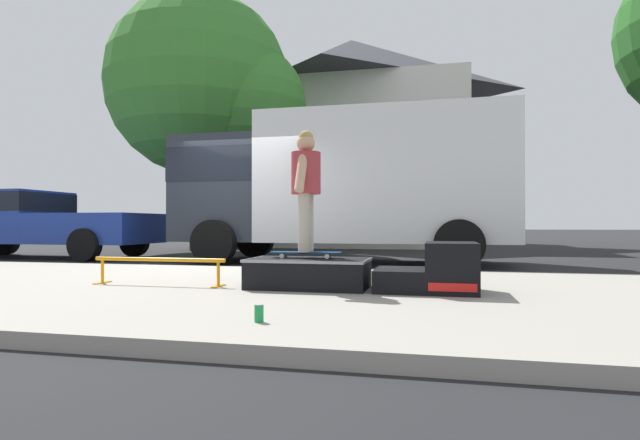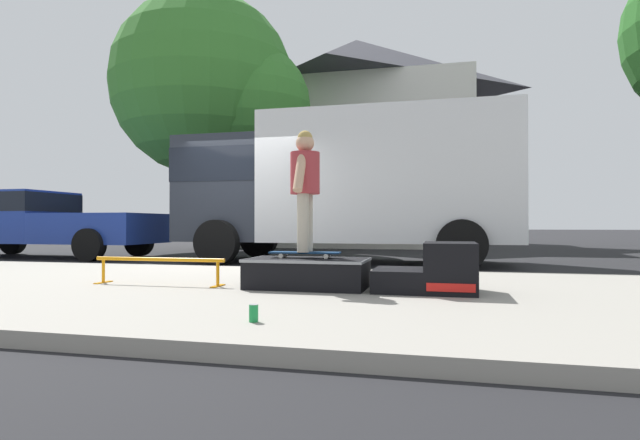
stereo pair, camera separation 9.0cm
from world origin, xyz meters
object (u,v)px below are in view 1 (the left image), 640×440
Objects in this scene: pickup_truck_blue at (35,221)px; street_tree_main at (209,90)px; soda_can at (259,313)px; skate_box at (309,272)px; box_truck at (340,182)px; kicker_ramp at (435,271)px; skateboard at (306,253)px; grind_rail at (159,264)px; skater_kid at (306,180)px.

street_tree_main is at bearing 51.83° from pickup_truck_blue.
soda_can is 12.82m from street_tree_main.
skate_box is 9.63m from pickup_truck_blue.
box_truck is (-0.75, 7.05, 1.52)m from soda_can.
street_tree_main is (-5.44, 10.63, 4.68)m from soda_can.
kicker_ramp is 11.85m from street_tree_main.
soda_can is at bearing -86.27° from skate_box.
skateboard is 0.10× the size of street_tree_main.
skate_box is 1.34m from kicker_ramp.
kicker_ramp is 0.18× the size of pickup_truck_blue.
box_truck is 6.69m from street_tree_main.
grind_rail is 0.21× the size of street_tree_main.
soda_can is at bearing -85.04° from skater_kid.
skate_box reaches higher than soda_can.
grind_rail is at bearing -67.93° from street_tree_main.
skate_box is 0.17× the size of street_tree_main.
box_truck reaches higher than soda_can.
grind_rail is at bearing -174.06° from skater_kid.
pickup_truck_blue is at bearing 148.18° from skate_box.
grind_rail is at bearing 135.84° from soda_can.
grind_rail is 2.06× the size of skateboard.
pickup_truck_blue is at bearing 139.86° from soda_can.
grind_rail is at bearing -174.06° from skateboard.
kicker_ramp reaches higher than grind_rail.
street_tree_main is (2.86, 3.63, 3.97)m from pickup_truck_blue.
soda_can is at bearing -122.26° from kicker_ramp.
skater_kid is 0.23× the size of pickup_truck_blue.
kicker_ramp is (1.34, -0.00, 0.04)m from skate_box.
pickup_truck_blue is at bearing 148.32° from skater_kid.
pickup_truck_blue reaches higher than soda_can.
skater_kid is at bearing -31.68° from pickup_truck_blue.
kicker_ramp is at bearing -28.06° from pickup_truck_blue.
box_truck is at bearing 96.47° from skateboard.
skater_kid is 0.19× the size of box_truck.
skater_kid is (-0.05, 0.06, 1.00)m from skate_box.
skate_box reaches higher than grind_rail.
box_truck reaches higher than skateboard.
skater_kid reaches higher than kicker_ramp.
skateboard is at bearing 5.94° from grind_rail.
pickup_truck_blue is (-8.12, 5.01, -0.40)m from skater_kid.
skate_box is 1.93m from soda_can.
skate_box is 1.00m from skater_kid.
soda_can is (1.86, -1.81, -0.18)m from grind_rail.
skater_kid is at bearing 5.94° from grind_rail.
soda_can is (0.17, -1.98, -0.31)m from skateboard.
skate_box is at bearing -50.89° from skateboard.
box_truck is at bearing -37.33° from street_tree_main.
skateboard is at bearing -90.00° from skater_kid.
skate_box is 1.26× the size of kicker_ramp.
skate_box is 0.22m from skateboard.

